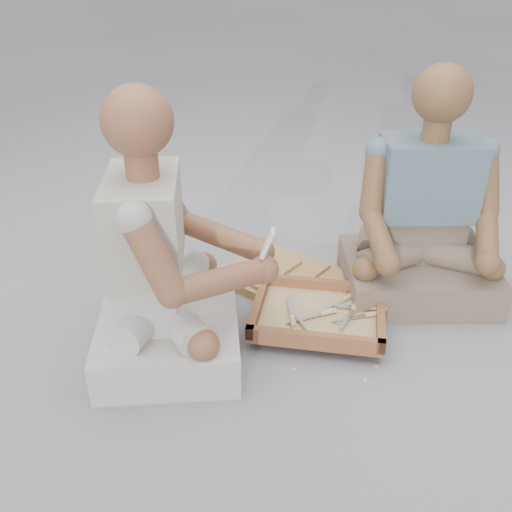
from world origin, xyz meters
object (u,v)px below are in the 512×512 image
(tool_tray, at_px, (318,314))
(companion, at_px, (424,224))
(craftsman, at_px, (164,270))
(carved_panel, at_px, (292,281))

(tool_tray, relative_size, companion, 0.57)
(tool_tray, distance_m, craftsman, 0.66)
(tool_tray, distance_m, companion, 0.60)
(tool_tray, bearing_deg, carved_panel, 121.02)
(carved_panel, relative_size, tool_tray, 1.12)
(carved_panel, distance_m, craftsman, 0.74)
(companion, bearing_deg, craftsman, 20.26)
(carved_panel, relative_size, craftsman, 0.63)
(craftsman, distance_m, companion, 1.12)
(tool_tray, xyz_separation_m, craftsman, (-0.53, -0.28, 0.28))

